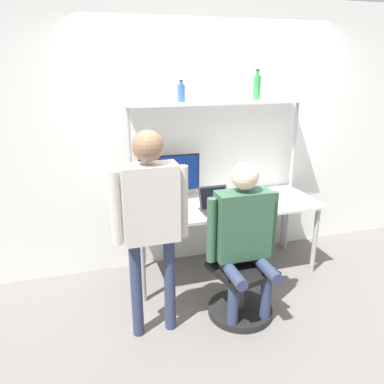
% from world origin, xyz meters
% --- Properties ---
extents(ground_plane, '(12.00, 12.00, 0.00)m').
position_xyz_m(ground_plane, '(0.00, 0.00, 0.00)').
color(ground_plane, slate).
extents(wall_back, '(8.00, 0.06, 2.70)m').
position_xyz_m(wall_back, '(0.00, 0.80, 1.35)').
color(wall_back, white).
rests_on(wall_back, ground_plane).
extents(desk, '(1.91, 0.75, 0.75)m').
position_xyz_m(desk, '(0.00, 0.39, 0.68)').
color(desk, silver).
rests_on(desk, ground_plane).
extents(shelf_unit, '(1.81, 0.29, 1.74)m').
position_xyz_m(shelf_unit, '(0.00, 0.61, 1.51)').
color(shelf_unit, white).
rests_on(shelf_unit, ground_plane).
extents(monitor, '(0.61, 0.23, 0.48)m').
position_xyz_m(monitor, '(-0.50, 0.61, 1.02)').
color(monitor, black).
rests_on(monitor, desk).
extents(laptop, '(0.29, 0.23, 0.22)m').
position_xyz_m(laptop, '(-0.15, 0.26, 0.81)').
color(laptop, '#333338').
rests_on(laptop, desk).
extents(cell_phone, '(0.07, 0.15, 0.01)m').
position_xyz_m(cell_phone, '(0.11, 0.20, 0.76)').
color(cell_phone, '#264C8C').
rests_on(cell_phone, desk).
extents(office_chair, '(0.56, 0.56, 0.91)m').
position_xyz_m(office_chair, '(-0.13, -0.31, 0.28)').
color(office_chair, black).
rests_on(office_chair, ground_plane).
extents(person_seated, '(0.62, 0.47, 1.36)m').
position_xyz_m(person_seated, '(-0.12, -0.35, 0.80)').
color(person_seated, '#2D3856').
rests_on(person_seated, ground_plane).
extents(person_standing, '(0.58, 0.22, 1.65)m').
position_xyz_m(person_standing, '(-0.88, -0.35, 1.06)').
color(person_standing, '#2D3856').
rests_on(person_standing, ground_plane).
extents(bottle_green, '(0.07, 0.07, 0.29)m').
position_xyz_m(bottle_green, '(0.41, 0.61, 1.86)').
color(bottle_green, '#2D8C3F').
rests_on(bottle_green, shelf_unit).
extents(bottle_blue, '(0.08, 0.08, 0.20)m').
position_xyz_m(bottle_blue, '(-0.37, 0.61, 1.82)').
color(bottle_blue, '#335999').
rests_on(bottle_blue, shelf_unit).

